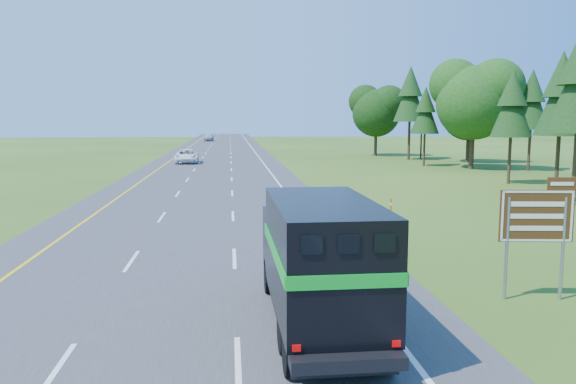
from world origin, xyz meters
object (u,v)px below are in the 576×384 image
object	(u,v)px
far_car	(209,137)
exit_sign	(538,221)
horse_truck	(319,259)
white_suv	(187,156)

from	to	relation	value
far_car	exit_sign	bearing A→B (deg)	-82.25
horse_truck	far_car	size ratio (longest dim) A/B	1.43
exit_sign	horse_truck	bearing A→B (deg)	-158.87
white_suv	exit_sign	xyz separation A→B (m)	(13.44, -50.48, 1.44)
far_car	exit_sign	world-z (taller)	exit_sign
horse_truck	far_car	distance (m)	116.26
far_car	white_suv	bearing A→B (deg)	-89.02
horse_truck	exit_sign	size ratio (longest dim) A/B	2.08
white_suv	far_car	bearing A→B (deg)	87.55
white_suv	exit_sign	world-z (taller)	exit_sign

